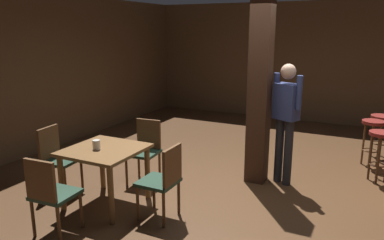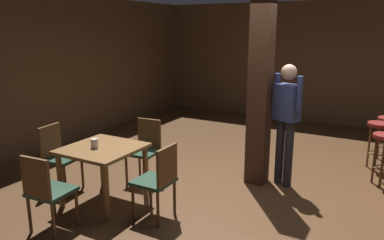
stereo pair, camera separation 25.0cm
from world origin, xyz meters
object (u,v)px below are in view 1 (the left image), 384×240
chair_west (57,156)px  standing_person (286,116)px  chair_east (164,178)px  chair_north (145,148)px  chair_south (50,192)px  napkin_cup (96,145)px  bar_stool_near (380,145)px  dining_table (105,158)px  bar_stool_far (382,126)px  bar_stool_mid (372,132)px

chair_west → standing_person: 3.19m
chair_east → chair_north: size_ratio=1.00×
chair_north → chair_south: 1.72m
napkin_cup → chair_east: bearing=3.6°
chair_west → chair_north: (0.87, 0.84, 0.00)m
chair_west → chair_north: 1.21m
standing_person → bar_stool_near: size_ratio=2.31×
chair_east → chair_west: size_ratio=1.00×
dining_table → chair_north: 0.86m
chair_west → chair_east: bearing=-1.0°
chair_south → bar_stool_near: size_ratio=1.20×
chair_west → bar_stool_near: size_ratio=1.20×
bar_stool_near → bar_stool_far: bar_stool_near is taller
chair_west → napkin_cup: (0.78, -0.09, 0.29)m
chair_south → chair_west: bearing=132.7°
bar_stool_mid → standing_person: bearing=-129.2°
standing_person → chair_north: bearing=-155.9°
bar_stool_near → standing_person: bearing=-150.5°
chair_west → standing_person: (2.69, 1.65, 0.50)m
chair_east → bar_stool_mid: bearing=55.4°
standing_person → napkin_cup: bearing=-137.6°
dining_table → bar_stool_far: bearing=49.0°
napkin_cup → bar_stool_far: 4.80m
dining_table → chair_east: 0.86m
standing_person → dining_table: bearing=-137.8°
dining_table → chair_east: bearing=-0.8°
chair_east → chair_south: same height
standing_person → bar_stool_near: (1.23, 0.70, -0.45)m
standing_person → chair_east: bearing=-120.5°
chair_north → standing_person: bearing=24.1°
standing_person → bar_stool_near: 1.48m
napkin_cup → bar_stool_far: bearing=49.0°
napkin_cup → bar_stool_mid: size_ratio=0.16×
bar_stool_near → chair_west: bearing=-149.1°
napkin_cup → bar_stool_far: napkin_cup is taller
napkin_cup → chair_south: bearing=-87.6°
dining_table → chair_west: size_ratio=1.00×
dining_table → chair_south: bearing=-91.8°
dining_table → bar_stool_near: bearing=37.6°
chair_north → bar_stool_mid: size_ratio=1.19×
chair_east → napkin_cup: bearing=-176.4°
chair_west → bar_stool_far: size_ratio=1.21×
napkin_cup → standing_person: (1.90, 1.74, 0.20)m
standing_person → bar_stool_near: standing_person is taller
napkin_cup → bar_stool_far: (3.14, 3.62, -0.24)m
dining_table → chair_west: bearing=178.8°
bar_stool_far → chair_south: bearing=-125.2°
bar_stool_mid → napkin_cup: bearing=-134.2°
chair_west → bar_stool_near: chair_west is taller
bar_stool_near → bar_stool_mid: 0.68m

